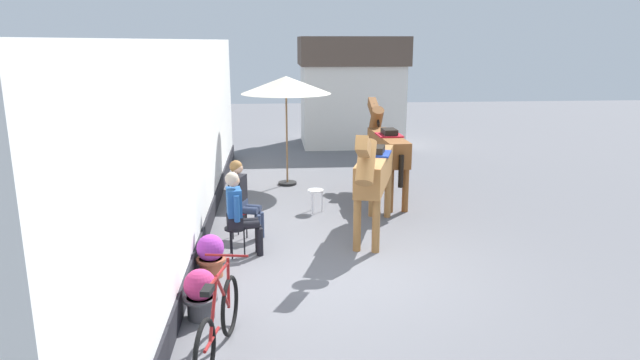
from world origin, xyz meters
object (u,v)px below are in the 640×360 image
object	(u,v)px
flower_planter_middle	(211,255)
cafe_parasol	(286,86)
flower_planter_near	(200,293)
saddled_horse_near	(374,172)
leaning_bicycle	(218,324)
seated_visitor_near	(238,209)
satchel_bag	(240,218)
seated_visitor_far	(242,195)
spare_stool_white	(316,193)
saddled_horse_far	(386,146)

from	to	relation	value
flower_planter_middle	cafe_parasol	world-z (taller)	cafe_parasol
cafe_parasol	flower_planter_near	bearing A→B (deg)	-100.78
saddled_horse_near	cafe_parasol	world-z (taller)	cafe_parasol
saddled_horse_near	leaning_bicycle	distance (m)	4.58
seated_visitor_near	leaning_bicycle	bearing A→B (deg)	-91.18
flower_planter_near	satchel_bag	bearing A→B (deg)	85.76
seated_visitor_near	seated_visitor_far	world-z (taller)	same
spare_stool_white	flower_planter_near	bearing A→B (deg)	-112.12
seated_visitor_near	saddled_horse_near	distance (m)	2.48
saddled_horse_near	flower_planter_middle	world-z (taller)	saddled_horse_near
saddled_horse_far	spare_stool_white	distance (m)	2.02
seated_visitor_far	flower_planter_near	xyz separation A→B (m)	(-0.38, -2.93, -0.44)
flower_planter_middle	satchel_bag	size ratio (longest dim) A/B	2.29
flower_planter_middle	seated_visitor_far	bearing A→B (deg)	77.03
saddled_horse_near	seated_visitor_far	bearing A→B (deg)	179.07
saddled_horse_near	spare_stool_white	bearing A→B (deg)	121.72
seated_visitor_far	flower_planter_near	bearing A→B (deg)	-97.31
seated_visitor_far	flower_planter_middle	bearing A→B (deg)	-102.97
saddled_horse_near	cafe_parasol	size ratio (longest dim) A/B	1.13
flower_planter_middle	spare_stool_white	distance (m)	3.56
saddled_horse_far	satchel_bag	size ratio (longest dim) A/B	10.71
flower_planter_middle	cafe_parasol	size ratio (longest dim) A/B	0.25
leaning_bicycle	cafe_parasol	bearing A→B (deg)	82.81
flower_planter_middle	satchel_bag	xyz separation A→B (m)	(0.28, 2.48, -0.23)
spare_stool_white	satchel_bag	size ratio (longest dim) A/B	1.64
seated_visitor_near	seated_visitor_far	bearing A→B (deg)	89.65
spare_stool_white	satchel_bag	world-z (taller)	spare_stool_white
saddled_horse_far	flower_planter_middle	size ratio (longest dim) A/B	4.69
seated_visitor_near	flower_planter_middle	size ratio (longest dim) A/B	2.17
flower_planter_near	leaning_bicycle	xyz separation A→B (m)	(0.31, -0.94, 0.06)
cafe_parasol	satchel_bag	bearing A→B (deg)	-108.89
saddled_horse_far	cafe_parasol	bearing A→B (deg)	147.78
seated_visitor_near	spare_stool_white	size ratio (longest dim) A/B	3.02
saddled_horse_near	cafe_parasol	bearing A→B (deg)	110.70
seated_visitor_far	saddled_horse_near	size ratio (longest dim) A/B	0.48
seated_visitor_near	spare_stool_white	xyz separation A→B (m)	(1.40, 2.29, -0.38)
saddled_horse_far	flower_planter_middle	xyz separation A→B (m)	(-3.39, -4.03, -0.82)
seated_visitor_near	cafe_parasol	distance (m)	4.92
saddled_horse_far	seated_visitor_far	bearing A→B (deg)	-141.69
flower_planter_near	saddled_horse_far	bearing A→B (deg)	57.49
flower_planter_near	spare_stool_white	xyz separation A→B (m)	(1.77, 4.37, 0.07)
saddled_horse_near	spare_stool_white	world-z (taller)	saddled_horse_near
flower_planter_middle	saddled_horse_far	bearing A→B (deg)	49.92
seated_visitor_near	flower_planter_middle	xyz separation A→B (m)	(-0.38, -0.80, -0.44)
flower_planter_near	spare_stool_white	bearing A→B (deg)	67.88
seated_visitor_near	flower_planter_near	distance (m)	2.16
seated_visitor_near	seated_visitor_far	distance (m)	0.85
seated_visitor_far	cafe_parasol	world-z (taller)	cafe_parasol
flower_planter_middle	leaning_bicycle	distance (m)	2.25
seated_visitor_far	spare_stool_white	distance (m)	2.04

